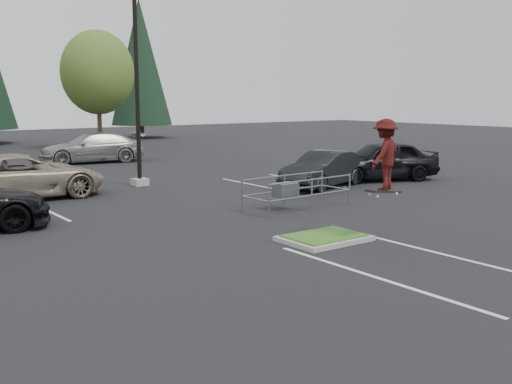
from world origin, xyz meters
TOP-DOWN VIEW (x-y plane):
  - ground at (0.00, 0.00)m, footprint 120.00×120.00m
  - grass_median at (0.00, 0.00)m, footprint 2.20×1.60m
  - stall_lines at (-1.35, 6.02)m, footprint 22.62×17.60m
  - light_pole at (0.50, 12.00)m, footprint 0.70×0.60m
  - decid_c at (5.99, 29.83)m, footprint 5.12×5.12m
  - conif_c at (14.00, 39.50)m, footprint 5.50×5.50m
  - cart_corral at (2.07, 3.97)m, footprint 3.92×1.63m
  - skateboarder at (1.11, -1.00)m, footprint 1.31×0.98m
  - car_l_tan at (-4.50, 11.50)m, footprint 6.06×2.80m
  - car_r_charc at (6.50, 7.00)m, footprint 4.80×2.67m
  - car_r_black at (10.00, 7.00)m, footprint 5.67×3.77m
  - car_far_silver at (2.37, 22.00)m, footprint 6.19×3.30m

SIDE VIEW (x-z plane):
  - ground at x=0.00m, z-range 0.00..0.00m
  - stall_lines at x=-1.35m, z-range 0.00..0.01m
  - grass_median at x=0.00m, z-range 0.00..0.16m
  - cart_corral at x=2.07m, z-range 0.14..1.23m
  - car_r_charc at x=6.50m, z-range 0.00..1.50m
  - car_l_tan at x=-4.50m, z-range 0.00..1.68m
  - car_far_silver at x=2.37m, z-range 0.00..1.71m
  - car_r_black at x=10.00m, z-range 0.00..1.79m
  - skateboarder at x=1.11m, z-range 1.30..3.26m
  - light_pole at x=0.50m, z-range -0.50..9.62m
  - decid_c at x=5.99m, z-range 1.06..9.45m
  - conif_c at x=14.00m, z-range 0.60..13.10m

